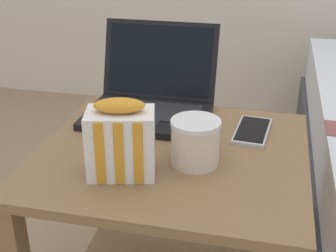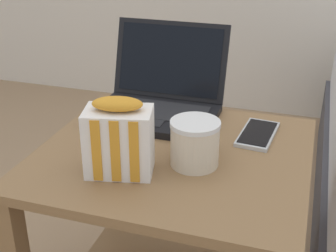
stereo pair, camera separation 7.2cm
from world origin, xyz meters
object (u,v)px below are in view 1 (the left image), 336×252
at_px(laptop, 151,97).
at_px(cell_phone, 252,131).
at_px(mug_front_left, 196,139).
at_px(snack_bag, 121,141).

height_order(laptop, cell_phone, laptop).
bearing_deg(laptop, mug_front_left, -55.81).
relative_size(snack_bag, cell_phone, 1.01).
bearing_deg(snack_bag, mug_front_left, 30.04).
bearing_deg(mug_front_left, laptop, 124.19).
bearing_deg(laptop, cell_phone, -12.90).
relative_size(laptop, cell_phone, 1.93).
distance_m(laptop, mug_front_left, 0.28).
bearing_deg(snack_bag, cell_phone, 45.77).
bearing_deg(snack_bag, laptop, 93.97).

